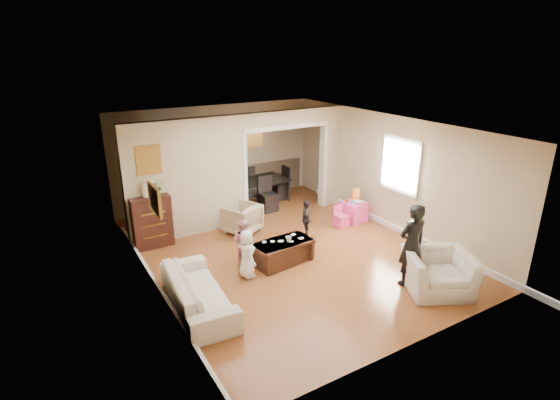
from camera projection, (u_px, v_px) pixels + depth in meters
floor at (285, 250)px, 8.99m from camera, size 7.00×7.00×0.00m
partition_left at (188, 179)px, 9.35m from camera, size 2.75×0.18×2.60m
partition_right at (331, 157)px, 11.19m from camera, size 0.55×0.18×2.60m
partition_header at (286, 117)px, 10.15m from camera, size 2.22×0.18×0.35m
window_pane at (401, 165)px, 9.45m from camera, size 0.03×0.95×1.10m
framed_art_partition at (149, 160)px, 8.69m from camera, size 0.45×0.03×0.55m
framed_art_sofa_wall at (155, 200)px, 6.60m from camera, size 0.03×0.55×0.40m
framed_art_alcove at (254, 136)px, 11.73m from camera, size 0.45×0.03×0.55m
sofa at (198, 291)px, 6.94m from camera, size 0.95×2.09×0.59m
armchair_back at (242, 219)px, 9.75m from camera, size 0.95×0.96×0.66m
armchair_front at (438, 273)px, 7.39m from camera, size 1.39×1.34×0.70m
dresser at (151, 221)px, 9.04m from camera, size 0.80×0.45×1.10m
table_lamp at (148, 188)px, 8.79m from camera, size 0.22×0.22×0.36m
potted_plant at (157, 187)px, 8.89m from camera, size 0.29×0.25×0.32m
coffee_table at (283, 252)px, 8.43m from camera, size 1.24×0.75×0.44m
coffee_cup at (289, 239)px, 8.35m from camera, size 0.12×0.12×0.10m
play_table at (354, 212)px, 10.39m from camera, size 0.56×0.56×0.48m
cereal_box at (356, 194)px, 10.40m from camera, size 0.21×0.09×0.30m
cyan_cup at (352, 202)px, 10.21m from camera, size 0.08×0.08×0.08m
toy_block at (347, 201)px, 10.34m from camera, size 0.10×0.09×0.05m
play_bowl at (359, 202)px, 10.23m from camera, size 0.24×0.24×0.05m
dining_table at (256, 192)px, 11.56m from camera, size 1.86×1.15×0.63m
adult_person at (412, 245)px, 7.47m from camera, size 0.59×0.42×1.52m
child_kneel_a at (247, 254)px, 7.82m from camera, size 0.30×0.46×0.92m
child_kneel_b at (243, 242)px, 8.26m from camera, size 0.53×0.57×0.94m
child_toddler at (306, 219)px, 9.47m from camera, size 0.49×0.52×0.86m
craft_papers at (284, 239)px, 8.45m from camera, size 0.82×0.35×0.00m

